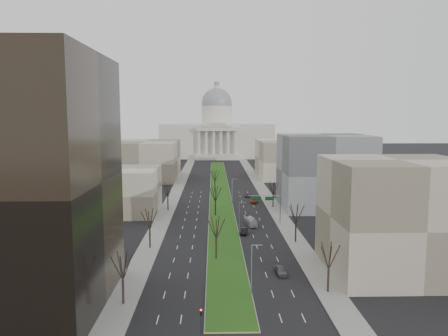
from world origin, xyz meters
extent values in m
plane|color=black|center=(0.00, 120.00, 0.00)|extent=(600.00, 600.00, 0.00)
cube|color=#999993|center=(0.00, 119.00, 0.07)|extent=(8.00, 222.00, 0.15)
cube|color=#205416|center=(0.00, 119.00, 0.17)|extent=(7.70, 221.70, 0.06)
cube|color=gold|center=(0.00, 8.10, 0.16)|extent=(8.00, 0.25, 0.02)
cube|color=gray|center=(-17.50, 95.00, 0.07)|extent=(5.00, 330.00, 0.15)
cube|color=gray|center=(17.50, 95.00, 0.07)|extent=(5.00, 330.00, 0.15)
cube|color=beige|center=(0.00, 270.00, 12.00)|extent=(80.00, 40.00, 24.00)
cube|color=beige|center=(0.00, 247.00, 2.00)|extent=(30.00, 6.00, 4.00)
cube|color=beige|center=(0.00, 247.00, 21.00)|extent=(28.00, 5.00, 2.50)
cube|color=beige|center=(0.00, 247.00, 23.00)|extent=(20.00, 5.00, 1.80)
cube|color=beige|center=(0.00, 247.00, 24.60)|extent=(12.00, 5.00, 1.60)
cylinder|color=beige|center=(0.00, 270.00, 30.00)|extent=(22.00, 22.00, 14.00)
sphere|color=gray|center=(0.00, 270.00, 39.00)|extent=(22.00, 22.00, 22.00)
cylinder|color=beige|center=(0.00, 270.00, 50.00)|extent=(4.00, 4.00, 4.00)
sphere|color=gray|center=(0.00, 270.00, 53.00)|extent=(4.00, 4.00, 4.00)
cylinder|color=beige|center=(-12.50, 247.00, 12.00)|extent=(2.00, 2.00, 16.00)
cylinder|color=beige|center=(-7.50, 247.00, 12.00)|extent=(2.00, 2.00, 16.00)
cylinder|color=beige|center=(-2.50, 247.00, 12.00)|extent=(2.00, 2.00, 16.00)
cylinder|color=beige|center=(2.50, 247.00, 12.00)|extent=(2.00, 2.00, 16.00)
cylinder|color=beige|center=(7.50, 247.00, 12.00)|extent=(2.00, 2.00, 16.00)
cylinder|color=beige|center=(12.50, 247.00, 12.00)|extent=(2.00, 2.00, 16.00)
cube|color=#9E917B|center=(-33.00, 85.00, 7.00)|extent=(26.00, 22.00, 14.00)
cube|color=gray|center=(33.00, 32.00, 11.00)|extent=(26.00, 24.00, 22.00)
cube|color=#5A5C5E|center=(34.00, 92.00, 12.00)|extent=(28.00, 26.00, 24.00)
cube|color=gray|center=(-35.00, 160.00, 9.00)|extent=(30.00, 40.00, 18.00)
cube|color=#9E917B|center=(35.00, 165.00, 9.00)|extent=(30.00, 40.00, 18.00)
cylinder|color=black|center=(-17.20, 18.00, 2.04)|extent=(0.40, 0.40, 4.08)
cylinder|color=black|center=(-17.20, 48.00, 2.16)|extent=(0.40, 0.40, 4.32)
cylinder|color=black|center=(-17.20, 88.00, 2.11)|extent=(0.40, 0.40, 4.22)
cylinder|color=black|center=(17.20, 22.00, 2.06)|extent=(0.40, 0.40, 4.13)
cylinder|color=black|center=(17.20, 52.00, 2.21)|extent=(0.40, 0.40, 4.42)
cylinder|color=black|center=(17.20, 92.00, 2.02)|extent=(0.40, 0.40, 4.03)
cylinder|color=black|center=(-2.00, 40.00, 2.16)|extent=(0.40, 0.40, 4.32)
cylinder|color=black|center=(-2.00, 80.00, 2.16)|extent=(0.40, 0.40, 4.32)
cylinder|color=black|center=(-2.00, 120.00, 2.16)|extent=(0.40, 0.40, 4.32)
cylinder|color=gray|center=(3.70, 20.00, 4.50)|extent=(0.20, 0.20, 9.00)
cylinder|color=gray|center=(4.60, 20.00, 9.10)|extent=(1.80, 0.12, 0.12)
cylinder|color=gray|center=(3.70, 55.00, 4.50)|extent=(0.20, 0.20, 9.00)
cylinder|color=gray|center=(4.60, 55.00, 9.10)|extent=(1.80, 0.12, 0.12)
cylinder|color=gray|center=(3.70, 95.00, 4.50)|extent=(0.20, 0.20, 9.00)
cylinder|color=gray|center=(4.60, 95.00, 9.10)|extent=(1.80, 0.12, 0.12)
cylinder|color=#2D2D30|center=(-4.30, 7.00, 2.10)|extent=(0.16, 0.16, 4.20)
cube|color=black|center=(-4.30, 6.82, 3.80)|extent=(0.32, 0.22, 1.00)
cylinder|color=#FF0C05|center=(-4.30, 6.70, 4.15)|extent=(0.22, 0.06, 0.22)
cylinder|color=gray|center=(16.20, 70.00, 4.00)|extent=(0.24, 0.24, 8.00)
cylinder|color=gray|center=(11.70, 70.00, 8.00)|extent=(9.00, 0.18, 0.18)
cube|color=#0C591E|center=(13.20, 70.08, 7.20)|extent=(2.60, 0.08, 1.00)
cube|color=#0C591E|center=(9.70, 70.08, 7.20)|extent=(2.20, 0.08, 1.00)
imported|color=#52545A|center=(10.27, 30.68, 0.79)|extent=(2.39, 4.82, 1.58)
imported|color=black|center=(5.30, 59.51, 0.75)|extent=(2.26, 4.75, 1.50)
imported|color=maroon|center=(11.62, 99.58, 0.78)|extent=(3.01, 5.62, 1.55)
imported|color=#4A4B51|center=(10.06, 111.19, 0.62)|extent=(2.19, 4.52, 1.24)
imported|color=silver|center=(7.69, 68.58, 1.13)|extent=(3.27, 8.32, 2.26)
camera|label=1|loc=(-2.57, -49.83, 30.46)|focal=35.00mm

